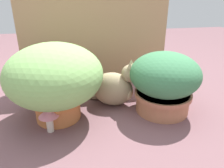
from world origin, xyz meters
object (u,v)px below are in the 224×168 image
(mushroom_ornament_pink, at_px, (49,114))
(grass_planter, at_px, (55,78))
(leafy_planter, at_px, (164,81))
(cat, at_px, (115,87))

(mushroom_ornament_pink, bearing_deg, grass_planter, 73.40)
(grass_planter, height_order, leafy_planter, grass_planter)
(grass_planter, distance_m, cat, 0.39)
(leafy_planter, height_order, mushroom_ornament_pink, leafy_planter)
(leafy_planter, relative_size, mushroom_ornament_pink, 2.96)
(grass_planter, xyz_separation_m, mushroom_ornament_pink, (-0.04, -0.13, -0.15))
(grass_planter, distance_m, mushroom_ornament_pink, 0.20)
(grass_planter, bearing_deg, leafy_planter, -3.53)
(grass_planter, height_order, cat, grass_planter)
(cat, relative_size, mushroom_ornament_pink, 2.55)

